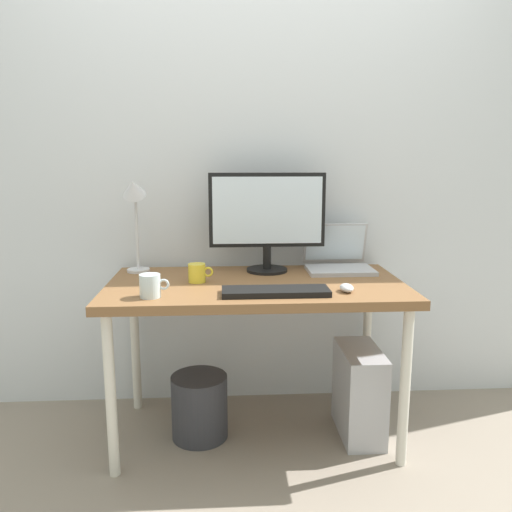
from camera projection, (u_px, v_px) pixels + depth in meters
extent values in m
plane|color=gray|center=(256.00, 433.00, 2.45)|extent=(6.00, 6.00, 0.00)
cube|color=silver|center=(251.00, 155.00, 2.60)|extent=(4.40, 0.04, 2.60)
cube|color=brown|center=(256.00, 286.00, 2.31)|extent=(1.33, 0.70, 0.04)
cylinder|color=silver|center=(111.00, 396.00, 2.06)|extent=(0.04, 0.04, 0.70)
cylinder|color=silver|center=(405.00, 388.00, 2.13)|extent=(0.04, 0.04, 0.70)
cylinder|color=silver|center=(135.00, 344.00, 2.63)|extent=(0.04, 0.04, 0.70)
cylinder|color=silver|center=(367.00, 339.00, 2.70)|extent=(0.04, 0.04, 0.70)
cylinder|color=black|center=(267.00, 270.00, 2.52)|extent=(0.20, 0.20, 0.01)
cylinder|color=black|center=(267.00, 257.00, 2.51)|extent=(0.04, 0.04, 0.11)
cube|color=black|center=(267.00, 210.00, 2.47)|extent=(0.56, 0.03, 0.36)
cube|color=white|center=(267.00, 210.00, 2.45)|extent=(0.52, 0.01, 0.32)
cube|color=#B2B2B7|center=(340.00, 270.00, 2.51)|extent=(0.32, 0.22, 0.02)
cube|color=#B2B2B7|center=(335.00, 243.00, 2.62)|extent=(0.32, 0.06, 0.21)
cube|color=white|center=(335.00, 243.00, 2.61)|extent=(0.30, 0.05, 0.18)
cylinder|color=silver|center=(138.00, 270.00, 2.52)|extent=(0.11, 0.11, 0.01)
cylinder|color=silver|center=(137.00, 232.00, 2.48)|extent=(0.02, 0.02, 0.37)
cone|color=silver|center=(133.00, 188.00, 2.40)|extent=(0.11, 0.14, 0.13)
cube|color=black|center=(276.00, 291.00, 2.10)|extent=(0.44, 0.14, 0.02)
ellipsoid|color=silver|center=(347.00, 288.00, 2.14)|extent=(0.06, 0.09, 0.03)
cylinder|color=yellow|center=(197.00, 273.00, 2.30)|extent=(0.08, 0.08, 0.08)
torus|color=yellow|center=(208.00, 272.00, 2.30)|extent=(0.05, 0.01, 0.05)
cylinder|color=silver|center=(150.00, 286.00, 2.05)|extent=(0.08, 0.08, 0.09)
torus|color=silver|center=(164.00, 284.00, 2.05)|extent=(0.05, 0.01, 0.05)
cube|color=#B2B2B7|center=(359.00, 392.00, 2.40)|extent=(0.18, 0.36, 0.42)
cylinder|color=#333338|center=(200.00, 406.00, 2.39)|extent=(0.26, 0.26, 0.30)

